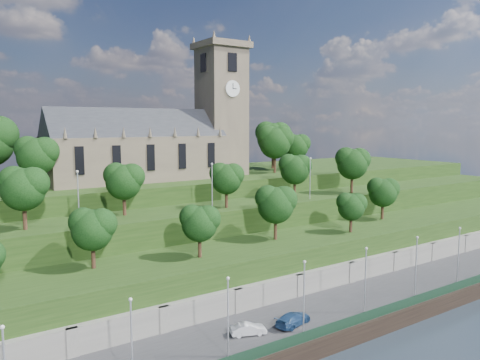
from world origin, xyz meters
TOP-DOWN VIEW (x-y plane):
  - ground at (0.00, 0.00)m, footprint 320.00×320.00m
  - promenade at (0.00, 6.00)m, footprint 160.00×12.00m
  - quay_wall at (0.00, -0.05)m, footprint 160.00×0.50m
  - fence at (0.00, 0.60)m, footprint 160.00×0.10m
  - retaining_wall at (0.00, 11.97)m, footprint 160.00×2.10m
  - embankment_lower at (0.00, 18.00)m, footprint 160.00×12.00m
  - embankment_upper at (0.00, 29.00)m, footprint 160.00×10.00m
  - hilltop at (0.00, 50.00)m, footprint 160.00×32.00m
  - church at (0.79, 45.98)m, footprint 38.60×12.35m
  - trees_lower at (2.44, 18.41)m, footprint 69.66×8.71m
  - trees_upper at (5.10, 28.14)m, footprint 64.09×8.54m
  - trees_hilltop at (-0.18, 45.48)m, footprint 72.89×16.46m
  - lamp_posts_promenade at (-2.00, 2.50)m, footprint 60.36×0.36m
  - lamp_posts_upper at (0.00, 26.00)m, footprint 40.36×0.36m
  - car_middle at (-7.51, 5.43)m, footprint 4.24×2.69m
  - car_right at (-1.71, 4.63)m, footprint 5.41×3.21m

SIDE VIEW (x-z plane):
  - ground at x=0.00m, z-range 0.00..0.00m
  - promenade at x=0.00m, z-range 0.00..2.00m
  - quay_wall at x=0.00m, z-range 0.00..2.20m
  - retaining_wall at x=0.00m, z-range 0.00..5.00m
  - fence at x=0.00m, z-range 2.00..3.20m
  - car_middle at x=-7.51m, z-range 2.00..3.32m
  - car_right at x=-1.71m, z-range 2.00..3.47m
  - embankment_lower at x=0.00m, z-range 0.00..8.00m
  - embankment_upper at x=0.00m, z-range 0.00..12.00m
  - lamp_posts_promenade at x=-2.00m, z-range 2.61..10.95m
  - hilltop at x=0.00m, z-range 0.00..15.00m
  - trees_lower at x=2.44m, z-range 8.88..17.10m
  - lamp_posts_upper at x=0.00m, z-range 12.60..19.97m
  - trees_upper at x=5.10m, z-range 13.06..21.89m
  - trees_hilltop at x=-0.18m, z-range 16.05..27.79m
  - church at x=0.79m, z-range 8.72..36.32m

